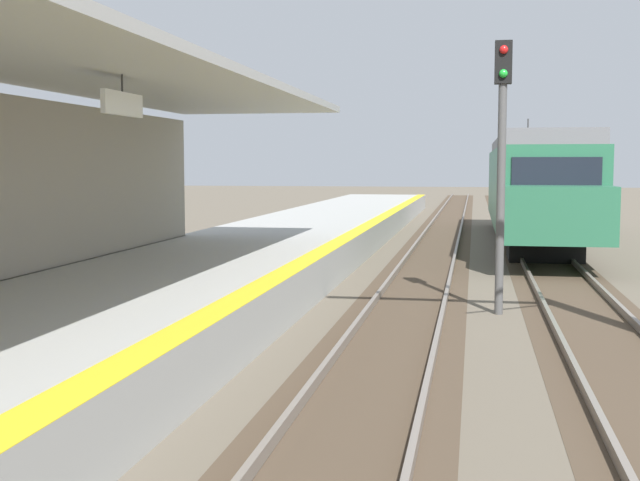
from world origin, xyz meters
name	(u,v)px	position (x,y,z in m)	size (l,w,h in m)	color
station_platform	(178,290)	(-2.50, 16.00, 0.45)	(5.00, 80.00, 0.91)	#A8A8A3
track_pair_nearest_platform	(417,286)	(1.90, 20.00, 0.05)	(2.34, 120.00, 0.16)	#4C3D2D
track_pair_middle	(568,290)	(5.30, 20.00, 0.05)	(2.34, 120.00, 0.16)	#4C3D2D
approaching_train	(534,184)	(5.30, 32.17, 2.18)	(2.93, 19.60, 4.76)	#286647
rail_signal_post	(502,148)	(3.67, 16.93, 3.19)	(0.32, 0.34, 5.20)	#4C4C4C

